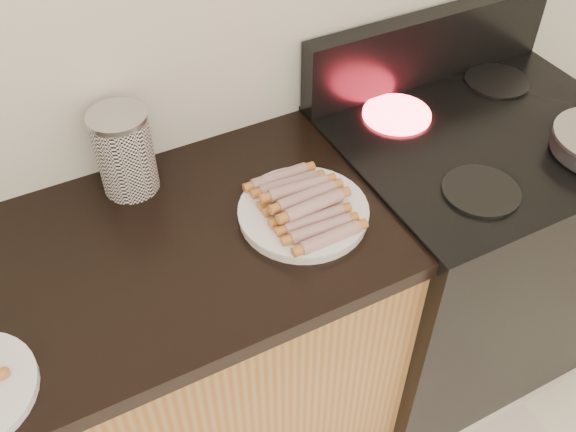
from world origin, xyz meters
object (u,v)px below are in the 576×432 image
stove (457,252)px  mug (118,171)px  main_plate (303,214)px  canister (125,152)px

stove → mug: bearing=164.7°
stove → main_plate: bearing=-175.9°
stove → mug: (-0.90, 0.24, 0.49)m
canister → mug: 0.06m
stove → main_plate: 0.73m
canister → mug: size_ratio=2.04×
main_plate → mug: mug is taller
canister → mug: bearing=159.9°
stove → mug: mug is taller
main_plate → canister: (-0.31, 0.28, 0.09)m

